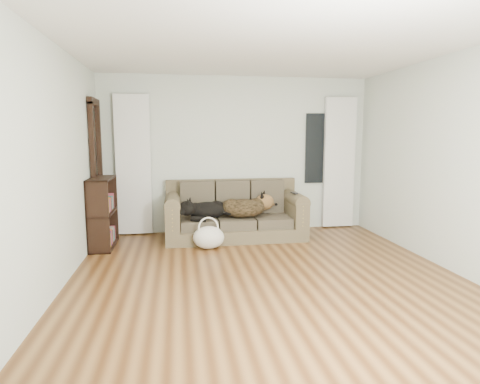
{
  "coord_description": "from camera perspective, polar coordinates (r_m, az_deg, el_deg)",
  "views": [
    {
      "loc": [
        -1.0,
        -4.23,
        1.63
      ],
      "look_at": [
        -0.08,
        1.6,
        0.79
      ],
      "focal_mm": 30.0,
      "sensor_mm": 36.0,
      "label": 1
    }
  ],
  "objects": [
    {
      "name": "tv_remote",
      "position": [
        6.36,
        7.7,
        -0.12
      ],
      "size": [
        0.08,
        0.18,
        0.02
      ],
      "primitive_type": "cube",
      "rotation": [
        0.0,
        0.0,
        0.15
      ],
      "color": "black",
      "rests_on": "sofa"
    },
    {
      "name": "curtain_right",
      "position": [
        7.24,
        13.91,
        4.05
      ],
      "size": [
        0.55,
        0.08,
        2.25
      ],
      "primitive_type": "cube",
      "color": "silver",
      "rests_on": "ground"
    },
    {
      "name": "wall_right",
      "position": [
        5.35,
        28.58,
        3.56
      ],
      "size": [
        0.04,
        5.0,
        2.6
      ],
      "primitive_type": "cube",
      "color": "beige",
      "rests_on": "ground"
    },
    {
      "name": "dog_shepherd",
      "position": [
        6.32,
        0.8,
        -2.3
      ],
      "size": [
        0.77,
        0.58,
        0.32
      ],
      "primitive_type": "ellipsoid",
      "rotation": [
        0.0,
        0.0,
        3.04
      ],
      "color": "black",
      "rests_on": "sofa"
    },
    {
      "name": "dog_black_lab",
      "position": [
        6.23,
        -5.02,
        -2.58
      ],
      "size": [
        0.65,
        0.47,
        0.26
      ],
      "primitive_type": "ellipsoid",
      "rotation": [
        0.0,
        0.0,
        0.07
      ],
      "color": "black",
      "rests_on": "sofa"
    },
    {
      "name": "ceiling",
      "position": [
        4.46,
        4.55,
        20.62
      ],
      "size": [
        5.0,
        5.0,
        0.0
      ],
      "primitive_type": "plane",
      "color": "white",
      "rests_on": "ground"
    },
    {
      "name": "window_pane",
      "position": [
        7.14,
        11.21,
        6.09
      ],
      "size": [
        0.5,
        0.03,
        1.2
      ],
      "primitive_type": "cube",
      "color": "black",
      "rests_on": "wall_back"
    },
    {
      "name": "wall_back",
      "position": [
        6.82,
        -0.47,
        5.31
      ],
      "size": [
        4.5,
        0.04,
        2.6
      ],
      "primitive_type": "cube",
      "color": "beige",
      "rests_on": "ground"
    },
    {
      "name": "sofa",
      "position": [
        6.38,
        -0.74,
        -2.57
      ],
      "size": [
        2.17,
        0.94,
        0.89
      ],
      "primitive_type": "cube",
      "color": "brown",
      "rests_on": "floor"
    },
    {
      "name": "tote_bag",
      "position": [
        5.84,
        -4.49,
        -6.52
      ],
      "size": [
        0.48,
        0.39,
        0.33
      ],
      "primitive_type": "ellipsoid",
      "rotation": [
        0.0,
        0.0,
        -0.09
      ],
      "color": "silver",
      "rests_on": "floor"
    },
    {
      "name": "curtain_left",
      "position": [
        6.71,
        -14.92,
        3.71
      ],
      "size": [
        0.55,
        0.08,
        2.25
      ],
      "primitive_type": "cube",
      "color": "silver",
      "rests_on": "ground"
    },
    {
      "name": "bookshelf",
      "position": [
        6.19,
        -18.93,
        -2.88
      ],
      "size": [
        0.38,
        0.84,
        1.02
      ],
      "primitive_type": "cube",
      "rotation": [
        0.0,
        0.0,
        -0.09
      ],
      "color": "black",
      "rests_on": "floor"
    },
    {
      "name": "door_casing",
      "position": [
        6.43,
        -19.66,
        2.43
      ],
      "size": [
        0.07,
        0.6,
        2.1
      ],
      "primitive_type": "cube",
      "color": "black",
      "rests_on": "ground"
    },
    {
      "name": "floor",
      "position": [
        4.65,
        4.18,
        -12.48
      ],
      "size": [
        5.0,
        5.0,
        0.0
      ],
      "primitive_type": "plane",
      "color": "#4A2911",
      "rests_on": "ground"
    },
    {
      "name": "wall_left",
      "position": [
        4.43,
        -25.33,
        3.02
      ],
      "size": [
        0.04,
        5.0,
        2.6
      ],
      "primitive_type": "cube",
      "color": "beige",
      "rests_on": "ground"
    }
  ]
}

